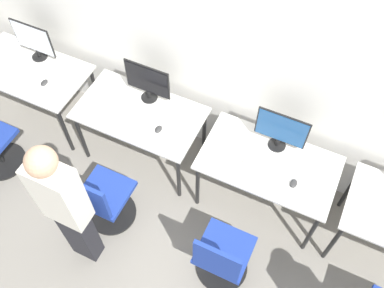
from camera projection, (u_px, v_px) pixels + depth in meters
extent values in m
plane|color=gray|center=(186.00, 202.00, 4.40)|extent=(20.00, 20.00, 0.00)
cube|color=silver|center=(226.00, 51.00, 3.66)|extent=(12.00, 0.05, 2.80)
cube|color=silver|center=(29.00, 70.00, 4.46)|extent=(1.22, 0.70, 0.02)
cylinder|color=black|center=(65.00, 130.00, 4.48)|extent=(0.04, 0.04, 0.71)
cylinder|color=black|center=(16.00, 61.00, 5.05)|extent=(0.04, 0.04, 0.71)
cylinder|color=black|center=(96.00, 91.00, 4.78)|extent=(0.04, 0.04, 0.71)
cylinder|color=black|center=(40.00, 57.00, 4.55)|extent=(0.16, 0.16, 0.01)
cylinder|color=black|center=(39.00, 53.00, 4.51)|extent=(0.04, 0.04, 0.08)
cube|color=black|center=(33.00, 38.00, 4.34)|extent=(0.47, 0.01, 0.35)
cube|color=silver|center=(32.00, 39.00, 4.34)|extent=(0.44, 0.01, 0.32)
cube|color=silver|center=(21.00, 76.00, 4.38)|extent=(0.42, 0.16, 0.02)
ellipsoid|color=#333333|center=(44.00, 83.00, 4.32)|extent=(0.06, 0.09, 0.03)
cylinder|color=black|center=(3.00, 161.00, 4.66)|extent=(0.48, 0.48, 0.03)
cube|color=silver|center=(139.00, 113.00, 4.14)|extent=(1.22, 0.70, 0.02)
cylinder|color=black|center=(82.00, 137.00, 4.43)|extent=(0.04, 0.04, 0.71)
cylinder|color=black|center=(179.00, 178.00, 4.15)|extent=(0.04, 0.04, 0.71)
cylinder|color=black|center=(112.00, 97.00, 4.73)|extent=(0.04, 0.04, 0.71)
cylinder|color=black|center=(204.00, 133.00, 4.46)|extent=(0.04, 0.04, 0.71)
cylinder|color=black|center=(149.00, 97.00, 4.23)|extent=(0.16, 0.16, 0.01)
cylinder|color=black|center=(149.00, 94.00, 4.19)|extent=(0.04, 0.04, 0.08)
cube|color=black|center=(147.00, 79.00, 4.02)|extent=(0.47, 0.01, 0.35)
cube|color=black|center=(147.00, 80.00, 4.02)|extent=(0.44, 0.01, 0.32)
cube|color=silver|center=(135.00, 118.00, 4.08)|extent=(0.42, 0.16, 0.02)
ellipsoid|color=#333333|center=(159.00, 129.00, 3.99)|extent=(0.06, 0.09, 0.03)
cylinder|color=black|center=(113.00, 213.00, 4.32)|extent=(0.48, 0.48, 0.03)
cylinder|color=black|center=(109.00, 203.00, 4.14)|extent=(0.04, 0.04, 0.40)
cube|color=navy|center=(105.00, 192.00, 3.95)|extent=(0.44, 0.44, 0.05)
cube|color=navy|center=(88.00, 198.00, 3.65)|extent=(0.40, 0.04, 0.44)
cube|color=#232328|center=(81.00, 233.00, 3.79)|extent=(0.25, 0.16, 0.79)
cube|color=silver|center=(59.00, 194.00, 3.17)|extent=(0.36, 0.20, 0.69)
sphere|color=tan|center=(41.00, 162.00, 2.80)|extent=(0.22, 0.22, 0.22)
cube|color=silver|center=(269.00, 163.00, 3.82)|extent=(1.22, 0.70, 0.02)
cylinder|color=black|center=(198.00, 186.00, 4.11)|extent=(0.04, 0.04, 0.71)
cylinder|color=black|center=(311.00, 233.00, 3.83)|extent=(0.04, 0.04, 0.71)
cylinder|color=black|center=(222.00, 140.00, 4.41)|extent=(0.04, 0.04, 0.71)
cylinder|color=black|center=(329.00, 180.00, 4.14)|extent=(0.04, 0.04, 0.71)
cylinder|color=black|center=(277.00, 145.00, 3.91)|extent=(0.16, 0.16, 0.01)
cylinder|color=black|center=(278.00, 142.00, 3.87)|extent=(0.04, 0.04, 0.08)
cube|color=black|center=(282.00, 128.00, 3.70)|extent=(0.47, 0.01, 0.35)
cube|color=navy|center=(281.00, 129.00, 3.70)|extent=(0.44, 0.01, 0.32)
cube|color=silver|center=(265.00, 172.00, 3.74)|extent=(0.42, 0.16, 0.02)
ellipsoid|color=#333333|center=(294.00, 183.00, 3.67)|extent=(0.06, 0.09, 0.03)
cylinder|color=black|center=(222.00, 267.00, 4.00)|extent=(0.48, 0.48, 0.03)
cylinder|color=black|center=(223.00, 259.00, 3.83)|extent=(0.04, 0.04, 0.40)
cube|color=navy|center=(225.00, 250.00, 3.64)|extent=(0.44, 0.44, 0.05)
cube|color=navy|center=(217.00, 262.00, 3.34)|extent=(0.40, 0.04, 0.44)
cylinder|color=black|center=(333.00, 242.00, 3.79)|extent=(0.04, 0.04, 0.71)
cylinder|color=black|center=(349.00, 188.00, 4.09)|extent=(0.04, 0.04, 0.71)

